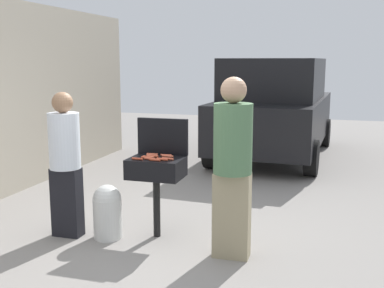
{
  "coord_description": "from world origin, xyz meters",
  "views": [
    {
      "loc": [
        1.81,
        -4.63,
        1.98
      ],
      "look_at": [
        0.22,
        0.69,
        1.0
      ],
      "focal_mm": 44.21,
      "sensor_mm": 36.0,
      "label": 1
    }
  ],
  "objects": [
    {
      "name": "hot_dog_5",
      "position": [
        -0.14,
        0.12,
        0.92
      ],
      "size": [
        0.13,
        0.04,
        0.03
      ],
      "primitive_type": "cylinder",
      "rotation": [
        0.0,
        1.57,
        -0.08
      ],
      "color": "#AD4228",
      "rests_on": "bbq_grill"
    },
    {
      "name": "hot_dog_10",
      "position": [
        -0.08,
        0.08,
        0.92
      ],
      "size": [
        0.13,
        0.03,
        0.03
      ],
      "primitive_type": "cylinder",
      "rotation": [
        0.0,
        1.57,
        0.02
      ],
      "color": "#B74C33",
      "rests_on": "bbq_grill"
    },
    {
      "name": "hot_dog_11",
      "position": [
        -0.21,
        0.04,
        0.92
      ],
      "size": [
        0.13,
        0.04,
        0.03
      ],
      "primitive_type": "cylinder",
      "rotation": [
        0.0,
        1.57,
        -0.1
      ],
      "color": "#AD4228",
      "rests_on": "bbq_grill"
    },
    {
      "name": "hot_dog_6",
      "position": [
        -0.13,
        0.27,
        0.92
      ],
      "size": [
        0.13,
        0.03,
        0.03
      ],
      "primitive_type": "cylinder",
      "rotation": [
        0.0,
        1.57,
        0.05
      ],
      "color": "#C6593D",
      "rests_on": "bbq_grill"
    },
    {
      "name": "hot_dog_8",
      "position": [
        -0.1,
        0.22,
        0.92
      ],
      "size": [
        0.13,
        0.03,
        0.03
      ],
      "primitive_type": "cylinder",
      "rotation": [
        0.0,
        1.57,
        -0.03
      ],
      "color": "#AD4228",
      "rests_on": "bbq_grill"
    },
    {
      "name": "hot_dog_0",
      "position": [
        0.03,
        0.31,
        0.92
      ],
      "size": [
        0.13,
        0.03,
        0.03
      ],
      "primitive_type": "cylinder",
      "rotation": [
        0.0,
        1.57,
        0.05
      ],
      "color": "#B74C33",
      "rests_on": "bbq_grill"
    },
    {
      "name": "hot_dog_9",
      "position": [
        0.06,
        0.11,
        0.92
      ],
      "size": [
        0.13,
        0.03,
        0.03
      ],
      "primitive_type": "cylinder",
      "rotation": [
        0.0,
        1.57,
        0.01
      ],
      "color": "#AD4228",
      "rests_on": "bbq_grill"
    },
    {
      "name": "parked_minivan",
      "position": [
        0.68,
        5.16,
        1.03
      ],
      "size": [
        2.22,
        4.49,
        2.02
      ],
      "rotation": [
        0.0,
        0.0,
        3.09
      ],
      "color": "black",
      "rests_on": "ground"
    },
    {
      "name": "hot_dog_12",
      "position": [
        -0.01,
        0.04,
        0.92
      ],
      "size": [
        0.13,
        0.04,
        0.03
      ],
      "primitive_type": "cylinder",
      "rotation": [
        0.0,
        1.57,
        -0.09
      ],
      "color": "#AD4228",
      "rests_on": "bbq_grill"
    },
    {
      "name": "hot_dog_3",
      "position": [
        0.06,
        0.26,
        0.92
      ],
      "size": [
        0.13,
        0.03,
        0.03
      ],
      "primitive_type": "cylinder",
      "rotation": [
        0.0,
        1.57,
        -0.04
      ],
      "color": "#C6593D",
      "rests_on": "bbq_grill"
    },
    {
      "name": "hot_dog_1",
      "position": [
        0.11,
        0.14,
        0.92
      ],
      "size": [
        0.13,
        0.04,
        0.03
      ],
      "primitive_type": "cylinder",
      "rotation": [
        0.0,
        1.57,
        -0.12
      ],
      "color": "#C6593D",
      "rests_on": "bbq_grill"
    },
    {
      "name": "bbq_grill",
      "position": [
        -0.05,
        0.19,
        0.77
      ],
      "size": [
        0.6,
        0.44,
        0.91
      ],
      "color": "black",
      "rests_on": "ground"
    },
    {
      "name": "hot_dog_7",
      "position": [
        -0.15,
        0.32,
        0.92
      ],
      "size": [
        0.13,
        0.03,
        0.03
      ],
      "primitive_type": "cylinder",
      "rotation": [
        0.0,
        1.57,
        0.05
      ],
      "color": "#B74C33",
      "rests_on": "bbq_grill"
    },
    {
      "name": "person_right",
      "position": [
        0.88,
        -0.13,
        0.99
      ],
      "size": [
        0.38,
        0.38,
        1.83
      ],
      "rotation": [
        0.0,
        0.0,
        3.33
      ],
      "color": "gray",
      "rests_on": "ground"
    },
    {
      "name": "grill_lid_open",
      "position": [
        -0.05,
        0.41,
        1.12
      ],
      "size": [
        0.6,
        0.05,
        0.42
      ],
      "primitive_type": "cube",
      "color": "black",
      "rests_on": "bbq_grill"
    },
    {
      "name": "person_left",
      "position": [
        -1.03,
        -0.08,
        0.89
      ],
      "size": [
        0.35,
        0.35,
        1.64
      ],
      "rotation": [
        0.0,
        0.0,
        0.19
      ],
      "color": "black",
      "rests_on": "ground"
    },
    {
      "name": "ground_plane",
      "position": [
        0.0,
        0.0,
        0.0
      ],
      "size": [
        24.0,
        24.0,
        0.0
      ],
      "primitive_type": "plane",
      "color": "gray"
    },
    {
      "name": "hot_dog_4",
      "position": [
        -0.13,
        0.17,
        0.92
      ],
      "size": [
        0.13,
        0.03,
        0.03
      ],
      "primitive_type": "cylinder",
      "rotation": [
        0.0,
        1.57,
        0.02
      ],
      "color": "#C6593D",
      "rests_on": "bbq_grill"
    },
    {
      "name": "propane_tank",
      "position": [
        -0.56,
        -0.02,
        0.32
      ],
      "size": [
        0.32,
        0.32,
        0.62
      ],
      "color": "silver",
      "rests_on": "ground"
    },
    {
      "name": "hot_dog_2",
      "position": [
        0.06,
        0.08,
        0.92
      ],
      "size": [
        0.13,
        0.03,
        0.03
      ],
      "primitive_type": "cylinder",
      "rotation": [
        0.0,
        1.57,
        -0.03
      ],
      "color": "#AD4228",
      "rests_on": "bbq_grill"
    }
  ]
}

